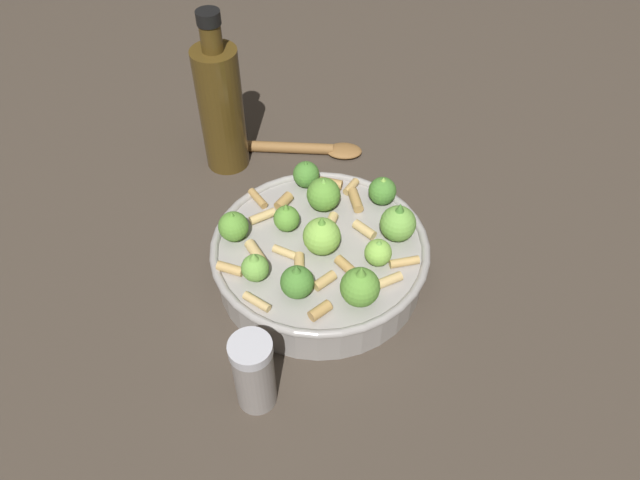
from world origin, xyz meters
TOP-DOWN VIEW (x-y plane):
  - ground_plane at (0.00, 0.00)m, footprint 2.40×2.40m
  - cooking_pan at (0.00, 0.00)m, footprint 0.25×0.25m
  - pepper_shaker at (-0.12, -0.13)m, footprint 0.04×0.04m
  - olive_oil_bottle at (-0.05, 0.24)m, footprint 0.06×0.06m
  - wooden_spoon at (0.05, 0.23)m, footprint 0.22×0.12m

SIDE VIEW (x-z plane):
  - ground_plane at x=0.00m, z-range 0.00..0.00m
  - wooden_spoon at x=0.05m, z-range 0.00..0.02m
  - cooking_pan at x=0.00m, z-range -0.02..0.09m
  - pepper_shaker at x=-0.12m, z-range 0.00..0.10m
  - olive_oil_bottle at x=-0.05m, z-range -0.02..0.21m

